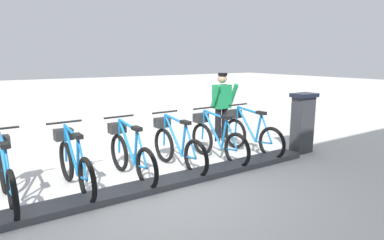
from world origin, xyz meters
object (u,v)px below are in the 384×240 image
at_px(payment_kiosk, 302,122).
at_px(worker_near_rack, 222,105).
at_px(bike_docked_0, 250,133).
at_px(bike_docked_2, 177,146).
at_px(bike_docked_3, 130,154).
at_px(bike_docked_4, 74,163).
at_px(bike_docked_5, 6,174).
at_px(bike_docked_1, 216,139).

bearing_deg(payment_kiosk, worker_near_rack, 27.28).
xyz_separation_m(bike_docked_0, bike_docked_2, (0.00, 1.82, 0.00)).
distance_m(bike_docked_3, bike_docked_4, 0.91).
bearing_deg(bike_docked_5, payment_kiosk, -95.93).
bearing_deg(payment_kiosk, bike_docked_4, 82.91).
distance_m(bike_docked_0, worker_near_rack, 1.21).
relative_size(bike_docked_2, bike_docked_3, 1.00).
bearing_deg(bike_docked_2, payment_kiosk, -101.62).
xyz_separation_m(bike_docked_3, worker_near_rack, (1.10, -2.83, 0.48)).
distance_m(bike_docked_1, bike_docked_2, 0.91).
bearing_deg(bike_docked_0, payment_kiosk, -120.63).
bearing_deg(bike_docked_3, bike_docked_4, 90.00).
bearing_deg(bike_docked_1, bike_docked_3, 90.00).
bearing_deg(bike_docked_5, bike_docked_4, -90.00).
height_order(bike_docked_1, bike_docked_4, same).
relative_size(payment_kiosk, worker_near_rack, 0.77).
xyz_separation_m(bike_docked_1, bike_docked_5, (0.00, 3.63, 0.00)).
xyz_separation_m(bike_docked_0, bike_docked_5, (0.00, 4.54, 0.00)).
relative_size(bike_docked_0, bike_docked_3, 1.00).
relative_size(payment_kiosk, bike_docked_5, 0.74).
bearing_deg(bike_docked_3, payment_kiosk, -98.81).
distance_m(bike_docked_2, bike_docked_4, 1.82).
xyz_separation_m(payment_kiosk, bike_docked_4, (0.57, 4.60, -0.24)).
relative_size(bike_docked_2, worker_near_rack, 1.04).
height_order(payment_kiosk, bike_docked_4, payment_kiosk).
xyz_separation_m(payment_kiosk, bike_docked_1, (0.57, 1.87, -0.24)).
xyz_separation_m(bike_docked_4, worker_near_rack, (1.10, -3.73, 0.48)).
distance_m(bike_docked_0, bike_docked_3, 2.72).
distance_m(bike_docked_2, worker_near_rack, 2.26).
height_order(bike_docked_5, worker_near_rack, worker_near_rack).
height_order(bike_docked_2, bike_docked_4, same).
xyz_separation_m(bike_docked_0, bike_docked_4, (0.00, 3.63, 0.00)).
distance_m(bike_docked_4, worker_near_rack, 3.92).
xyz_separation_m(bike_docked_4, bike_docked_5, (0.00, 0.91, 0.00)).
xyz_separation_m(bike_docked_3, bike_docked_5, (0.00, 1.82, 0.00)).
bearing_deg(payment_kiosk, bike_docked_5, 84.07).
height_order(payment_kiosk, bike_docked_0, payment_kiosk).
xyz_separation_m(bike_docked_2, bike_docked_5, (0.00, 2.72, 0.00)).
distance_m(bike_docked_1, bike_docked_4, 2.72).
bearing_deg(worker_near_rack, bike_docked_5, 103.34).
distance_m(bike_docked_1, bike_docked_3, 1.82).
height_order(bike_docked_0, bike_docked_4, same).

